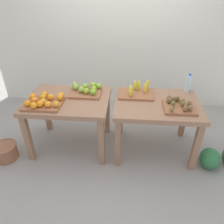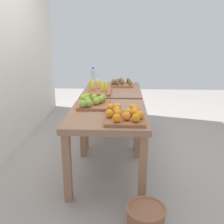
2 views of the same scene
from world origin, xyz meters
name	(u,v)px [view 1 (image 1 of 2)]	position (x,y,z in m)	size (l,w,h in m)	color
ground_plane	(112,146)	(0.00, 0.00, 0.00)	(8.00, 8.00, 0.00)	gray
back_wall	(119,18)	(0.00, 1.35, 1.50)	(4.40, 0.12, 3.00)	silver
display_table_left	(69,106)	(-0.56, 0.00, 0.63)	(1.04, 0.80, 0.74)	#96694E
display_table_right	(156,110)	(0.56, 0.00, 0.63)	(1.04, 0.80, 0.74)	#96694E
orange_bin	(44,102)	(-0.80, -0.17, 0.78)	(0.45, 0.38, 0.11)	#985C3B
apple_bin	(86,90)	(-0.35, 0.17, 0.78)	(0.42, 0.34, 0.11)	#985C3B
banana_crate	(137,92)	(0.31, 0.18, 0.78)	(0.44, 0.32, 0.17)	#985C3B
kiwi_bin	(179,106)	(0.79, -0.13, 0.77)	(0.36, 0.33, 0.10)	#985C3B
water_bottle	(188,84)	(0.98, 0.32, 0.86)	(0.06, 0.06, 0.26)	silver
watermelon_pile	(224,157)	(1.43, -0.24, 0.13)	(0.69, 0.46, 0.26)	#2B603B
wicker_basket	(5,151)	(-1.37, -0.35, 0.11)	(0.32, 0.32, 0.21)	#915A3E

